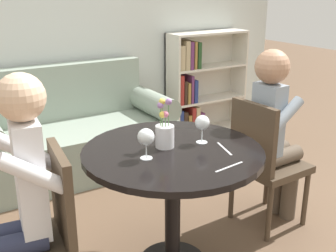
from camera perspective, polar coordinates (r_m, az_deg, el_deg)
The scene contains 13 objects.
back_wall at distance 4.02m, azimuth -15.52°, elevation 14.47°, with size 5.20×0.05×2.70m.
round_table at distance 2.36m, azimuth 0.64°, elevation -6.29°, with size 1.00×1.00×0.75m.
couch at distance 3.83m, azimuth -12.35°, elevation -1.43°, with size 1.71×0.80×0.92m.
bookshelf_right at distance 4.66m, azimuth 3.84°, elevation 5.37°, with size 0.92×0.28×1.12m.
chair_left at distance 2.12m, azimuth -16.96°, elevation -13.95°, with size 0.47×0.47×0.90m.
chair_right at distance 2.89m, azimuth 12.84°, elevation -4.39°, with size 0.44×0.44×0.90m.
person_left at distance 2.02m, azimuth -19.94°, elevation -9.77°, with size 0.44×0.37×1.27m.
person_right at distance 2.89m, azimuth 14.23°, elevation -0.73°, with size 0.43×0.35×1.23m.
wine_glass_left at distance 2.14m, azimuth -3.00°, elevation -1.61°, with size 0.09×0.09×0.16m.
wine_glass_right at distance 2.37m, azimuth 4.65°, elevation 0.35°, with size 0.08×0.08×0.16m.
flower_vase at distance 2.30m, azimuth -0.46°, elevation -0.83°, with size 0.10×0.10×0.28m.
knife_left_setting at distance 2.33m, azimuth 7.65°, elevation -3.06°, with size 0.06×0.19×0.00m.
fork_left_setting at distance 2.11m, azimuth 8.30°, elevation -5.50°, with size 0.19×0.04×0.00m.
Camera 1 is at (-1.14, -1.80, 1.61)m, focal length 45.00 mm.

